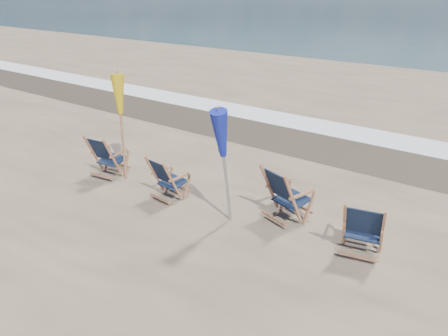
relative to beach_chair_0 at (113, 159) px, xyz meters
The scene contains 8 objects.
surf_foam 7.03m from the beach_chair_0, 66.46° to the left, with size 200.00×1.40×0.01m, color silver.
wet_sand_strip 5.69m from the beach_chair_0, 60.39° to the left, with size 200.00×2.60×0.00m, color #42362A.
beach_chair_0 is the anchor object (origin of this frame).
beach_chair_1 1.84m from the beach_chair_0, ahead, with size 0.61×0.69×0.96m, color #111C34, non-canonical shape.
beach_chair_2 4.22m from the beach_chair_0, ahead, with size 0.71×0.80×1.12m, color #111C34, non-canonical shape.
beach_chair_3 5.81m from the beach_chair_0, ahead, with size 0.66×0.75×1.04m, color #111C34, non-canonical shape.
umbrella_yellow 1.30m from the beach_chair_0, 84.31° to the left, with size 0.30×0.30×2.31m.
umbrella_blue 3.41m from the beach_chair_0, ahead, with size 0.30×0.30×2.29m.
Camera 1 is at (4.42, -3.91, 4.14)m, focal length 35.00 mm.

